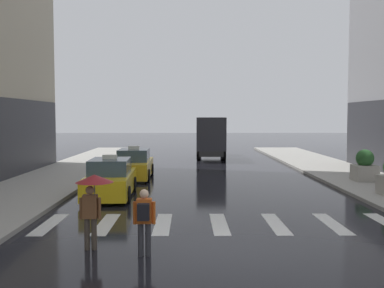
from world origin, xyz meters
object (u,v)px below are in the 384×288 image
(planter_mid_block, at_px, (365,167))
(pedestrian_with_backpack, at_px, (144,217))
(pedestrian_with_umbrella, at_px, (93,191))
(taxi_second, at_px, (134,165))
(taxi_lead, at_px, (110,180))
(box_truck, at_px, (211,136))

(planter_mid_block, bearing_deg, pedestrian_with_backpack, -131.45)
(pedestrian_with_backpack, bearing_deg, pedestrian_with_umbrella, 157.70)
(taxi_second, height_order, pedestrian_with_backpack, taxi_second)
(pedestrian_with_umbrella, bearing_deg, taxi_lead, 96.88)
(taxi_lead, height_order, box_truck, box_truck)
(pedestrian_with_umbrella, distance_m, pedestrian_with_backpack, 1.56)
(taxi_second, xyz_separation_m, pedestrian_with_backpack, (1.92, -13.45, 0.25))
(taxi_second, relative_size, planter_mid_block, 2.85)
(taxi_lead, distance_m, pedestrian_with_backpack, 8.25)
(taxi_second, height_order, box_truck, box_truck)
(taxi_lead, xyz_separation_m, planter_mid_block, (12.30, 3.46, 0.15))
(taxi_second, xyz_separation_m, planter_mid_block, (11.98, -2.06, 0.15))
(taxi_lead, distance_m, taxi_second, 5.53)
(pedestrian_with_umbrella, relative_size, pedestrian_with_backpack, 1.18)
(taxi_lead, bearing_deg, pedestrian_with_backpack, -74.22)
(taxi_lead, bearing_deg, box_truck, 72.70)
(taxi_lead, height_order, taxi_second, same)
(box_truck, height_order, pedestrian_with_backpack, box_truck)
(box_truck, xyz_separation_m, pedestrian_with_backpack, (-2.95, -24.62, -0.88))
(taxi_second, distance_m, box_truck, 12.24)
(planter_mid_block, bearing_deg, box_truck, 118.24)
(taxi_lead, relative_size, pedestrian_with_umbrella, 2.37)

